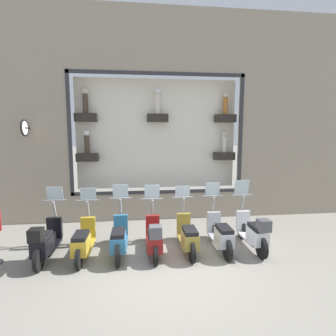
% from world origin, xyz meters
% --- Properties ---
extents(ground_plane, '(120.00, 120.00, 0.00)m').
position_xyz_m(ground_plane, '(0.00, 0.00, 0.00)').
color(ground_plane, gray).
extents(building_facade, '(1.19, 36.00, 7.18)m').
position_xyz_m(building_facade, '(3.60, 0.00, 3.64)').
color(building_facade, gray).
rests_on(building_facade, ground_plane).
extents(scooter_white_0, '(1.81, 0.61, 1.71)m').
position_xyz_m(scooter_white_0, '(0.66, -2.27, 0.49)').
color(scooter_white_0, black).
rests_on(scooter_white_0, ground_plane).
extents(scooter_silver_1, '(1.81, 0.60, 1.66)m').
position_xyz_m(scooter_silver_1, '(0.71, -1.40, 0.44)').
color(scooter_silver_1, black).
rests_on(scooter_silver_1, ground_plane).
extents(scooter_olive_2, '(1.80, 0.60, 1.58)m').
position_xyz_m(scooter_olive_2, '(0.71, -0.54, 0.43)').
color(scooter_olive_2, black).
rests_on(scooter_olive_2, ground_plane).
extents(scooter_red_3, '(1.79, 0.60, 1.63)m').
position_xyz_m(scooter_red_3, '(0.64, 0.33, 0.46)').
color(scooter_red_3, black).
rests_on(scooter_red_3, ground_plane).
extents(scooter_teal_4, '(1.81, 0.60, 1.66)m').
position_xyz_m(scooter_teal_4, '(0.71, 1.19, 0.45)').
color(scooter_teal_4, black).
rests_on(scooter_teal_4, ground_plane).
extents(scooter_yellow_5, '(1.80, 0.61, 1.59)m').
position_xyz_m(scooter_yellow_5, '(0.71, 2.06, 0.42)').
color(scooter_yellow_5, black).
rests_on(scooter_yellow_5, ground_plane).
extents(scooter_black_6, '(1.81, 0.61, 1.64)m').
position_xyz_m(scooter_black_6, '(0.65, 2.92, 0.48)').
color(scooter_black_6, black).
rests_on(scooter_black_6, ground_plane).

